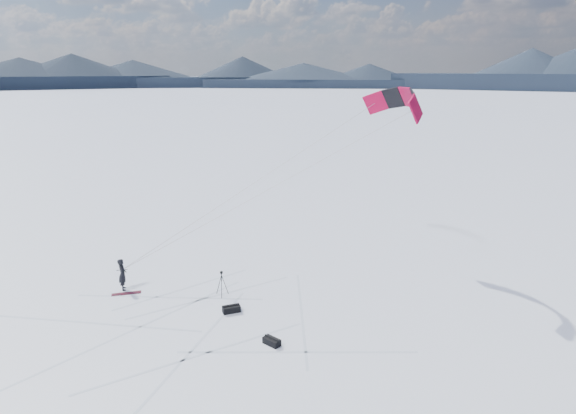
{
  "coord_description": "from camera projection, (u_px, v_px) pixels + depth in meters",
  "views": [
    {
      "loc": [
        3.02,
        -20.71,
        11.14
      ],
      "look_at": [
        5.72,
        4.51,
        3.89
      ],
      "focal_mm": 30.0,
      "sensor_mm": 36.0,
      "label": 1
    }
  ],
  "objects": [
    {
      "name": "snowkiter",
      "position": [
        124.0,
        289.0,
        25.33
      ],
      "size": [
        0.56,
        0.71,
        1.71
      ],
      "primitive_type": "imported",
      "rotation": [
        0.0,
        0.0,
        1.83
      ],
      "color": "black",
      "rests_on": "ground"
    },
    {
      "name": "snow_tracks",
      "position": [
        163.0,
        325.0,
        21.81
      ],
      "size": [
        17.62,
        14.39,
        0.01
      ],
      "color": "silver",
      "rests_on": "ground"
    },
    {
      "name": "gear_bag_a",
      "position": [
        231.0,
        309.0,
        22.91
      ],
      "size": [
        0.91,
        0.59,
        0.37
      ],
      "rotation": [
        0.0,
        0.0,
        0.25
      ],
      "color": "black",
      "rests_on": "ground"
    },
    {
      "name": "power_kite",
      "position": [
        398.0,
        103.0,
        26.65
      ],
      "size": [
        16.37,
        5.67,
        9.13
      ],
      "color": "#B60432",
      "rests_on": "ground"
    },
    {
      "name": "ground",
      "position": [
        177.0,
        316.0,
        22.55
      ],
      "size": [
        1800.0,
        1800.0,
        0.0
      ],
      "primitive_type": "plane",
      "color": "white"
    },
    {
      "name": "gear_bag_b",
      "position": [
        272.0,
        341.0,
        20.21
      ],
      "size": [
        0.79,
        0.8,
        0.35
      ],
      "rotation": [
        0.0,
        0.0,
        -0.81
      ],
      "color": "black",
      "rests_on": "ground"
    },
    {
      "name": "tripod",
      "position": [
        222.0,
        280.0,
        24.43
      ],
      "size": [
        0.64,
        0.57,
        1.32
      ],
      "rotation": [
        0.0,
        0.0,
        0.46
      ],
      "color": "black",
      "rests_on": "ground"
    },
    {
      "name": "snowboard",
      "position": [
        126.0,
        293.0,
        24.82
      ],
      "size": [
        1.49,
        0.49,
        0.04
      ],
      "primitive_type": "cube",
      "rotation": [
        0.0,
        0.0,
        0.15
      ],
      "color": "maroon",
      "rests_on": "ground"
    },
    {
      "name": "horizon_hills",
      "position": [
        171.0,
        222.0,
        21.28
      ],
      "size": [
        704.47,
        706.88,
        10.51
      ],
      "color": "black",
      "rests_on": "ground"
    }
  ]
}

